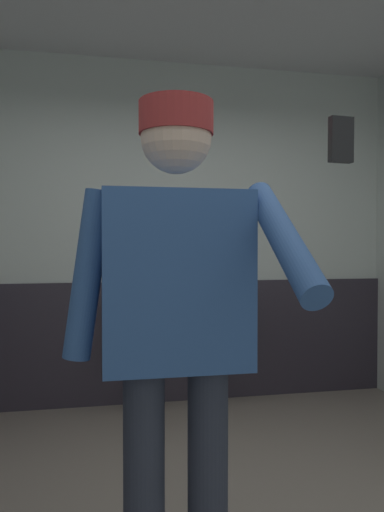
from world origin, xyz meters
TOP-DOWN VIEW (x-y plane):
  - wall_back at (0.00, 2.05)m, footprint 4.36×0.12m
  - wainscot_band_back at (0.00, 1.98)m, footprint 3.76×0.03m
  - urinal_left at (-0.32, 1.83)m, footprint 0.40×0.34m
  - urinal_middle at (0.43, 1.83)m, footprint 0.40×0.34m
  - privacy_divider_panel at (0.05, 1.76)m, footprint 0.04×0.40m
  - person at (-0.35, -0.33)m, footprint 0.71×0.60m
  - cell_phone at (-0.02, -0.83)m, footprint 0.06×0.03m
  - soap_dispenser at (-0.54, 1.95)m, footprint 0.10×0.07m

SIDE VIEW (x-z plane):
  - wainscot_band_back at x=0.00m, z-range 0.00..1.00m
  - urinal_left at x=-0.32m, z-range 0.16..1.40m
  - urinal_middle at x=0.43m, z-range 0.16..1.40m
  - privacy_divider_panel at x=0.05m, z-range 0.50..1.40m
  - person at x=-0.35m, z-range 0.18..1.96m
  - soap_dispenser at x=-0.54m, z-range 1.09..1.27m
  - wall_back at x=0.00m, z-range 0.00..2.82m
  - cell_phone at x=-0.02m, z-range 1.50..1.61m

